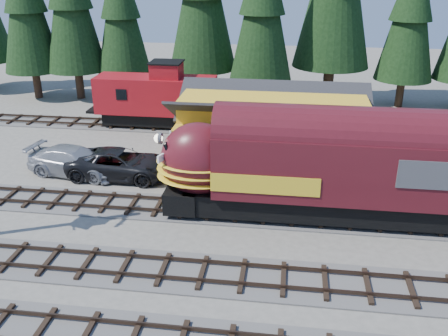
# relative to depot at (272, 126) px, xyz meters

# --- Properties ---
(ground) EXTENTS (120.00, 120.00, 0.00)m
(ground) POSITION_rel_depot_xyz_m (0.00, -10.50, -2.96)
(ground) COLOR #6B665B
(ground) RESTS_ON ground
(track_spur) EXTENTS (32.00, 3.20, 0.33)m
(track_spur) POSITION_rel_depot_xyz_m (-10.00, 7.50, -2.90)
(track_spur) COLOR #4C4947
(track_spur) RESTS_ON ground
(depot) EXTENTS (12.80, 7.00, 5.30)m
(depot) POSITION_rel_depot_xyz_m (0.00, 0.00, 0.00)
(depot) COLOR gold
(depot) RESTS_ON ground
(conifer_backdrop) EXTENTS (80.10, 23.44, 17.24)m
(conifer_backdrop) POSITION_rel_depot_xyz_m (5.65, 14.07, 6.60)
(conifer_backdrop) COLOR black
(conifer_backdrop) RESTS_ON ground
(locomotive) EXTENTS (17.62, 3.50, 4.79)m
(locomotive) POSITION_rel_depot_xyz_m (2.61, -6.50, -0.19)
(locomotive) COLOR black
(locomotive) RESTS_ON ground
(caboose) EXTENTS (9.67, 2.80, 5.03)m
(caboose) POSITION_rel_depot_xyz_m (-9.68, 7.50, -0.46)
(caboose) COLOR black
(caboose) RESTS_ON ground
(pickup_truck_a) EXTENTS (6.66, 3.10, 1.84)m
(pickup_truck_a) POSITION_rel_depot_xyz_m (-9.49, -2.69, -2.04)
(pickup_truck_a) COLOR black
(pickup_truck_a) RESTS_ON ground
(pickup_truck_b) EXTENTS (6.61, 3.51, 1.82)m
(pickup_truck_b) POSITION_rel_depot_xyz_m (-12.47, -2.67, -2.05)
(pickup_truck_b) COLOR #A5A7AD
(pickup_truck_b) RESTS_ON ground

